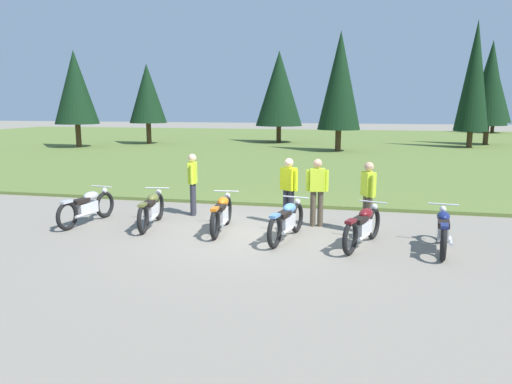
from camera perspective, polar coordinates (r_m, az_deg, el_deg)
The scene contains 13 objects.
ground_plane at distance 11.18m, azimuth -0.67°, elevation -5.08°, with size 140.00×140.00×0.00m, color gray.
grass_moorland at distance 35.89m, azimuth 8.61°, elevation 5.47°, with size 80.00×44.00×0.10m, color #5B7033.
forest_treeline at distance 39.33m, azimuth 18.85°, elevation 11.54°, with size 40.94×28.14×8.48m.
motorcycle_silver at distance 12.86m, azimuth -19.30°, elevation -1.62°, with size 0.62×2.09×0.88m.
motorcycle_olive at distance 12.13m, azimuth -12.22°, elevation -1.96°, with size 0.66×2.09×0.88m.
motorcycle_orange at distance 11.44m, azimuth -4.06°, elevation -2.50°, with size 0.62×2.10×0.88m.
motorcycle_sky_blue at distance 10.71m, azimuth 3.65°, elevation -3.36°, with size 0.68×2.08×0.88m.
motorcycle_maroon at distance 10.43m, azimuth 12.50°, elevation -3.96°, with size 0.90×2.01×0.88m.
motorcycle_navy at distance 10.61m, azimuth 21.19°, elevation -4.19°, with size 0.62×2.10×0.88m.
rider_checking_bike at distance 11.45m, azimuth 13.08°, elevation -0.11°, with size 0.35×0.51×1.67m.
rider_near_row_end at distance 11.96m, azimuth 3.88°, elevation 0.56°, with size 0.48×0.38×1.67m.
rider_with_back_turned at distance 11.87m, azimuth 7.22°, elevation 0.43°, with size 0.54×0.27×1.67m.
rider_in_hivis_vest at distance 13.12m, azimuth -7.48°, elevation 1.36°, with size 0.30×0.54×1.67m.
Camera 1 is at (2.47, -10.50, 2.95)m, focal length 33.90 mm.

